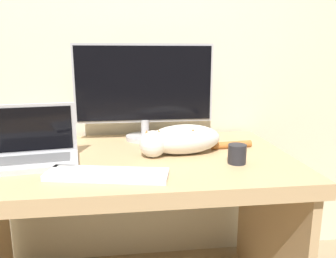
{
  "coord_description": "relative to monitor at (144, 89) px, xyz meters",
  "views": [
    {
      "loc": [
        0.01,
        -0.95,
        1.17
      ],
      "look_at": [
        0.17,
        0.36,
        0.88
      ],
      "focal_mm": 35.0,
      "sensor_mm": 36.0,
      "label": 1
    }
  ],
  "objects": [
    {
      "name": "coffee_mug",
      "position": [
        0.34,
        -0.44,
        -0.22
      ],
      "size": [
        0.07,
        0.07,
        0.08
      ],
      "color": "#232328",
      "rests_on": "desk"
    },
    {
      "name": "external_keyboard",
      "position": [
        -0.16,
        -0.53,
        -0.25
      ],
      "size": [
        0.45,
        0.21,
        0.02
      ],
      "rotation": [
        0.0,
        0.0,
        -0.21
      ],
      "color": "white",
      "rests_on": "desk"
    },
    {
      "name": "desk",
      "position": [
        -0.09,
        -0.29,
        -0.42
      ],
      "size": [
        1.4,
        0.8,
        0.75
      ],
      "color": "tan",
      "rests_on": "ground_plane"
    },
    {
      "name": "monitor",
      "position": [
        0.0,
        0.0,
        0.0
      ],
      "size": [
        0.69,
        0.2,
        0.48
      ],
      "color": "#B2B2B7",
      "rests_on": "desk"
    },
    {
      "name": "laptop",
      "position": [
        -0.47,
        -0.33,
        -0.21
      ],
      "size": [
        0.38,
        0.27,
        0.23
      ],
      "rotation": [
        0.0,
        0.0,
        0.15
      ],
      "color": "#B7B7BC",
      "rests_on": "desk"
    },
    {
      "name": "cat",
      "position": [
        0.14,
        -0.28,
        -0.19
      ],
      "size": [
        0.53,
        0.2,
        0.13
      ],
      "rotation": [
        0.0,
        0.0,
        0.12
      ],
      "color": "silver",
      "rests_on": "desk"
    },
    {
      "name": "wall_back",
      "position": [
        -0.09,
        0.17,
        0.29
      ],
      "size": [
        6.4,
        0.06,
        2.6
      ],
      "color": "beige",
      "rests_on": "ground_plane"
    }
  ]
}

